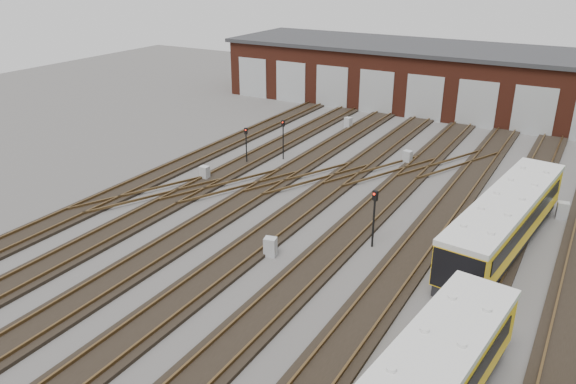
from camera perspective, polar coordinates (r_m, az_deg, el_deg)
The scene contains 12 objects.
ground at distance 27.92m, azimuth -4.12°, elevation -9.58°, with size 120.00×120.00×0.00m, color #454240.
track_network at distance 28.35m, azimuth -3.74°, elevation -8.76°, with size 30.40×70.00×0.33m.
maintenance_shed at distance 61.97m, azimuth 17.22°, elevation 10.89°, with size 51.00×12.50×6.35m.
signal_mast_0 at distance 43.37m, azimuth -4.28°, elevation 5.20°, with size 0.28×0.27×2.90m.
signal_mast_1 at distance 44.23m, azimuth -0.50°, elevation 5.85°, with size 0.26×0.24×3.20m.
signal_mast_2 at distance 30.81m, azimuth 8.75°, elevation -1.94°, with size 0.32×0.30×3.37m.
signal_mast_3 at distance 35.97m, azimuth 22.25°, elevation -0.15°, with size 0.30×0.28×2.99m.
relay_cabinet_0 at distance 40.88m, azimuth -8.46°, elevation 1.91°, with size 0.62×0.52×1.04m, color #A3A5A8.
relay_cabinet_1 at distance 53.27m, azimuth 6.13°, elevation 6.98°, with size 0.63×0.53×1.05m, color #A3A5A8.
relay_cabinet_2 at distance 30.27m, azimuth -1.81°, elevation -5.60°, with size 0.64×0.54×1.07m, color #A3A5A8.
relay_cabinet_3 at distance 44.65m, azimuth 12.04°, elevation 3.47°, with size 0.63×0.53×1.05m, color #A3A5A8.
relay_cabinet_4 at distance 38.33m, azimuth 26.10°, elevation -1.70°, with size 0.65×0.54×1.08m, color #A3A5A8.
Camera 1 is at (13.48, -19.37, 14.92)m, focal length 35.00 mm.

